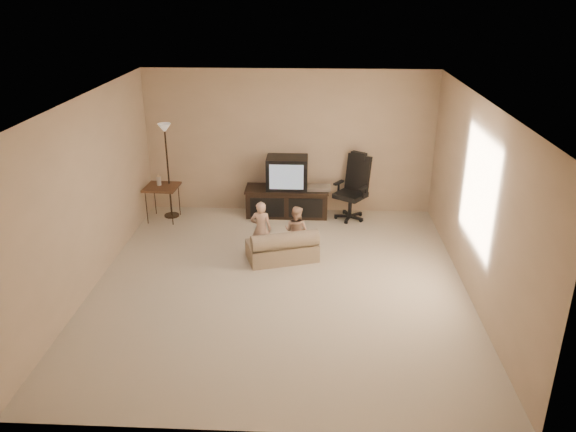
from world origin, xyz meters
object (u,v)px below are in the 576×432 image
at_px(office_chair, 353,195).
at_px(toddler_left, 261,229).
at_px(side_table, 161,187).
at_px(floor_lamp, 166,150).
at_px(child_sofa, 283,248).
at_px(tv_stand, 287,191).
at_px(toddler_right, 296,231).

bearing_deg(office_chair, toddler_left, -97.92).
bearing_deg(toddler_left, side_table, -31.86).
height_order(side_table, toddler_left, toddler_left).
distance_m(floor_lamp, child_sofa, 2.80).
distance_m(tv_stand, child_sofa, 1.80).
xyz_separation_m(side_table, toddler_left, (1.82, -1.31, -0.16)).
bearing_deg(tv_stand, side_table, -171.73).
xyz_separation_m(office_chair, toddler_left, (-1.44, -1.54, 0.01)).
distance_m(tv_stand, side_table, 2.16).
height_order(office_chair, toddler_left, office_chair).
bearing_deg(toddler_right, tv_stand, -59.03).
height_order(tv_stand, child_sofa, tv_stand).
bearing_deg(floor_lamp, side_table, -125.07).
height_order(toddler_left, toddler_right, toddler_left).
height_order(side_table, toddler_right, side_table).
distance_m(tv_stand, floor_lamp, 2.18).
bearing_deg(office_chair, toddler_right, -86.36).
distance_m(office_chair, floor_lamp, 3.27).
bearing_deg(office_chair, side_table, -140.79).
xyz_separation_m(office_chair, child_sofa, (-1.11, -1.70, -0.21)).
bearing_deg(side_table, tv_stand, 8.33).
relative_size(floor_lamp, toddler_left, 1.93).
xyz_separation_m(floor_lamp, toddler_left, (1.72, -1.45, -0.78)).
relative_size(side_table, child_sofa, 0.73).
xyz_separation_m(tv_stand, office_chair, (1.13, -0.08, -0.02)).
bearing_deg(floor_lamp, child_sofa, -38.04).
distance_m(side_table, child_sofa, 2.64).
distance_m(tv_stand, toddler_left, 1.65).
xyz_separation_m(office_chair, floor_lamp, (-3.17, -0.09, 0.79)).
distance_m(side_table, floor_lamp, 0.64).
height_order(floor_lamp, child_sofa, floor_lamp).
distance_m(child_sofa, toddler_right, 0.33).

